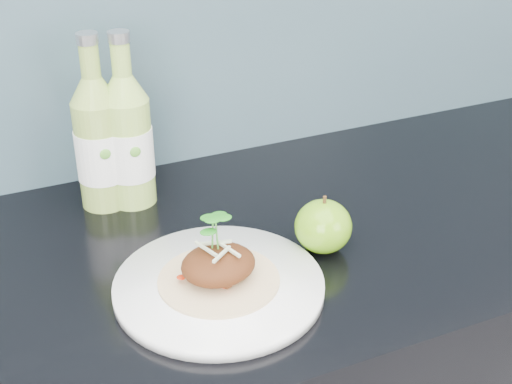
{
  "coord_description": "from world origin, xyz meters",
  "views": [
    {
      "loc": [
        -0.28,
        0.88,
        1.46
      ],
      "look_at": [
        0.07,
        1.65,
        1.0
      ],
      "focal_mm": 50.0,
      "sensor_mm": 36.0,
      "label": 1
    }
  ],
  "objects_px": {
    "dinner_plate": "(219,286)",
    "cider_bottle_left": "(99,143)",
    "green_apple": "(323,226)",
    "cider_bottle_right": "(128,141)"
  },
  "relations": [
    {
      "from": "green_apple",
      "to": "cider_bottle_left",
      "type": "xyz_separation_m",
      "value": [
        -0.25,
        0.26,
        0.07
      ]
    },
    {
      "from": "dinner_plate",
      "to": "cider_bottle_left",
      "type": "height_order",
      "value": "cider_bottle_left"
    },
    {
      "from": "green_apple",
      "to": "cider_bottle_right",
      "type": "bearing_deg",
      "value": 129.65
    },
    {
      "from": "green_apple",
      "to": "cider_bottle_left",
      "type": "height_order",
      "value": "cider_bottle_left"
    },
    {
      "from": "cider_bottle_right",
      "to": "cider_bottle_left",
      "type": "bearing_deg",
      "value": -179.36
    },
    {
      "from": "cider_bottle_left",
      "to": "cider_bottle_right",
      "type": "distance_m",
      "value": 0.04
    },
    {
      "from": "dinner_plate",
      "to": "cider_bottle_right",
      "type": "bearing_deg",
      "value": 97.18
    },
    {
      "from": "cider_bottle_left",
      "to": "green_apple",
      "type": "bearing_deg",
      "value": -29.77
    },
    {
      "from": "cider_bottle_left",
      "to": "dinner_plate",
      "type": "bearing_deg",
      "value": -58.57
    },
    {
      "from": "green_apple",
      "to": "cider_bottle_left",
      "type": "bearing_deg",
      "value": 133.82
    }
  ]
}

